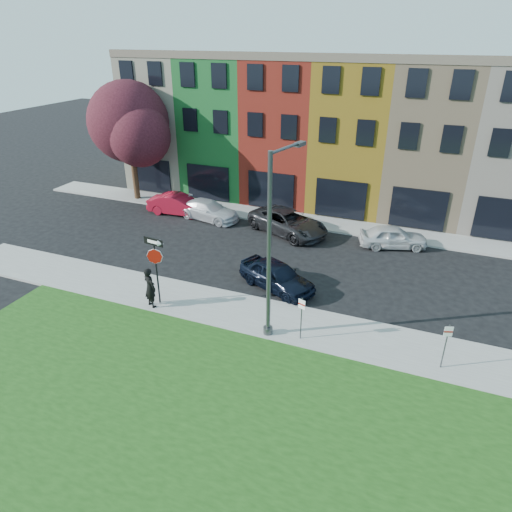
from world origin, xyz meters
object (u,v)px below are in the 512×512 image
at_px(man, 150,287).
at_px(street_lamp, 272,248).
at_px(sedan_near, 277,276).
at_px(stop_sign, 155,258).

xyz_separation_m(man, street_lamp, (5.85, 0.21, 2.95)).
distance_m(man, sedan_near, 6.21).
relative_size(man, street_lamp, 0.25).
xyz_separation_m(sedan_near, street_lamp, (1.05, -3.71, 3.34)).
relative_size(stop_sign, sedan_near, 0.74).
bearing_deg(stop_sign, sedan_near, 45.00).
height_order(sedan_near, street_lamp, street_lamp).
bearing_deg(street_lamp, stop_sign, -169.02).
xyz_separation_m(stop_sign, sedan_near, (4.62, 3.54, -1.77)).
height_order(man, street_lamp, street_lamp).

